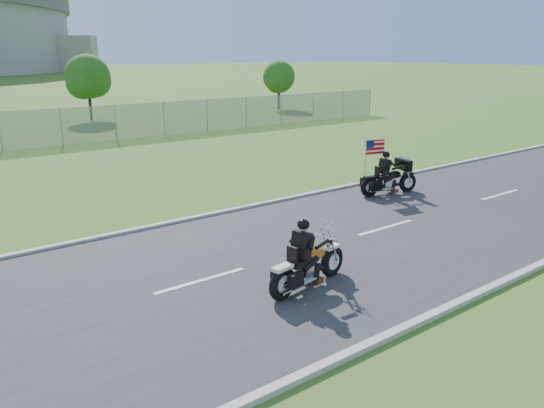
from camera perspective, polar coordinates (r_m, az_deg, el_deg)
ground at (r=12.77m, az=0.18°, el=-6.19°), size 420.00×420.00×0.00m
road at (r=12.76m, az=0.18°, el=-6.11°), size 120.00×8.00×0.04m
curb_north at (r=15.97m, az=-8.69°, el=-1.58°), size 120.00×0.18×0.12m
curb_south at (r=10.15m, az=14.57°, el=-12.62°), size 120.00×0.18×0.12m
tree_fence_near at (r=41.63m, az=-19.16°, el=12.58°), size 3.52×3.28×4.75m
tree_fence_far at (r=47.54m, az=0.76°, el=13.35°), size 3.08×2.87×4.20m
motorcycle_lead at (r=11.21m, az=3.82°, el=-6.71°), size 2.35×0.82×1.59m
motorcycle_follow at (r=18.97m, az=12.47°, el=2.55°), size 2.30×0.98×1.94m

